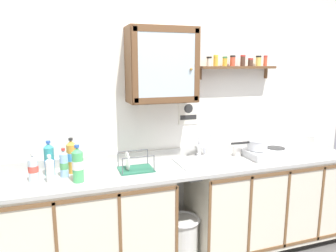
{
  "coord_description": "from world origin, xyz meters",
  "views": [
    {
      "loc": [
        -1.07,
        -2.21,
        1.81
      ],
      "look_at": [
        -0.18,
        0.42,
        1.26
      ],
      "focal_mm": 34.02,
      "sensor_mm": 36.0,
      "label": 1
    }
  ],
  "objects_px": {
    "saucepan": "(257,144)",
    "bottle_detergent_teal_1": "(49,160)",
    "trash_bin": "(183,240)",
    "dish_rack": "(134,167)",
    "bottle_opaque_white_4": "(50,170)",
    "hot_plate_stove": "(268,153)",
    "warning_sign": "(188,112)",
    "mug": "(237,151)",
    "bottle_soda_green_2": "(78,165)",
    "sink": "(207,163)",
    "bottle_juice_amber_5": "(72,157)",
    "bottle_water_clear_0": "(33,168)",
    "bottle_water_blue_3": "(64,164)",
    "wall_cabinet": "(162,65)"
  },
  "relations": [
    {
      "from": "bottle_detergent_teal_1",
      "to": "bottle_opaque_white_4",
      "type": "height_order",
      "value": "bottle_detergent_teal_1"
    },
    {
      "from": "hot_plate_stove",
      "to": "bottle_juice_amber_5",
      "type": "bearing_deg",
      "value": 175.81
    },
    {
      "from": "hot_plate_stove",
      "to": "warning_sign",
      "type": "distance_m",
      "value": 0.87
    },
    {
      "from": "hot_plate_stove",
      "to": "bottle_water_clear_0",
      "type": "distance_m",
      "value": 2.09
    },
    {
      "from": "hot_plate_stove",
      "to": "bottle_opaque_white_4",
      "type": "relative_size",
      "value": 2.07
    },
    {
      "from": "sink",
      "to": "bottle_water_blue_3",
      "type": "height_order",
      "value": "sink"
    },
    {
      "from": "saucepan",
      "to": "bottle_water_blue_3",
      "type": "distance_m",
      "value": 1.76
    },
    {
      "from": "bottle_detergent_teal_1",
      "to": "dish_rack",
      "type": "distance_m",
      "value": 0.68
    },
    {
      "from": "mug",
      "to": "bottle_soda_green_2",
      "type": "bearing_deg",
      "value": -171.96
    },
    {
      "from": "sink",
      "to": "warning_sign",
      "type": "relative_size",
      "value": 2.36
    },
    {
      "from": "dish_rack",
      "to": "trash_bin",
      "type": "bearing_deg",
      "value": -8.83
    },
    {
      "from": "saucepan",
      "to": "bottle_soda_green_2",
      "type": "relative_size",
      "value": 1.29
    },
    {
      "from": "bottle_juice_amber_5",
      "to": "trash_bin",
      "type": "xyz_separation_m",
      "value": [
        0.92,
        -0.17,
        -0.83
      ]
    },
    {
      "from": "mug",
      "to": "trash_bin",
      "type": "bearing_deg",
      "value": -166.12
    },
    {
      "from": "sink",
      "to": "warning_sign",
      "type": "xyz_separation_m",
      "value": [
        -0.09,
        0.25,
        0.45
      ]
    },
    {
      "from": "trash_bin",
      "to": "dish_rack",
      "type": "bearing_deg",
      "value": 171.17
    },
    {
      "from": "hot_plate_stove",
      "to": "bottle_water_blue_3",
      "type": "relative_size",
      "value": 1.89
    },
    {
      "from": "warning_sign",
      "to": "trash_bin",
      "type": "relative_size",
      "value": 0.54
    },
    {
      "from": "bottle_water_clear_0",
      "to": "bottle_detergent_teal_1",
      "type": "bearing_deg",
      "value": 43.51
    },
    {
      "from": "bottle_detergent_teal_1",
      "to": "bottle_soda_green_2",
      "type": "height_order",
      "value": "bottle_soda_green_2"
    },
    {
      "from": "bottle_water_blue_3",
      "to": "bottle_opaque_white_4",
      "type": "bearing_deg",
      "value": -138.11
    },
    {
      "from": "sink",
      "to": "bottle_detergent_teal_1",
      "type": "distance_m",
      "value": 1.37
    },
    {
      "from": "bottle_detergent_teal_1",
      "to": "bottle_opaque_white_4",
      "type": "distance_m",
      "value": 0.17
    },
    {
      "from": "hot_plate_stove",
      "to": "saucepan",
      "type": "height_order",
      "value": "saucepan"
    },
    {
      "from": "bottle_detergent_teal_1",
      "to": "bottle_soda_green_2",
      "type": "xyz_separation_m",
      "value": [
        0.21,
        -0.22,
        0.01
      ]
    },
    {
      "from": "sink",
      "to": "bottle_juice_amber_5",
      "type": "xyz_separation_m",
      "value": [
        -1.19,
        0.08,
        0.15
      ]
    },
    {
      "from": "hot_plate_stove",
      "to": "bottle_water_blue_3",
      "type": "xyz_separation_m",
      "value": [
        -1.87,
        0.05,
        0.07
      ]
    },
    {
      "from": "saucepan",
      "to": "bottle_water_blue_3",
      "type": "height_order",
      "value": "bottle_water_blue_3"
    },
    {
      "from": "dish_rack",
      "to": "bottle_juice_amber_5",
      "type": "bearing_deg",
      "value": 167.8
    },
    {
      "from": "bottle_juice_amber_5",
      "to": "trash_bin",
      "type": "relative_size",
      "value": 0.65
    },
    {
      "from": "bottle_detergent_teal_1",
      "to": "warning_sign",
      "type": "relative_size",
      "value": 1.16
    },
    {
      "from": "bottle_opaque_white_4",
      "to": "trash_bin",
      "type": "relative_size",
      "value": 0.47
    },
    {
      "from": "trash_bin",
      "to": "wall_cabinet",
      "type": "bearing_deg",
      "value": 121.14
    },
    {
      "from": "sink",
      "to": "bottle_juice_amber_5",
      "type": "height_order",
      "value": "bottle_juice_amber_5"
    },
    {
      "from": "bottle_water_clear_0",
      "to": "mug",
      "type": "xyz_separation_m",
      "value": [
        1.82,
        0.1,
        -0.05
      ]
    },
    {
      "from": "bottle_opaque_white_4",
      "to": "bottle_water_clear_0",
      "type": "bearing_deg",
      "value": 155.46
    },
    {
      "from": "sink",
      "to": "hot_plate_stove",
      "type": "bearing_deg",
      "value": -5.11
    },
    {
      "from": "bottle_water_blue_3",
      "to": "mug",
      "type": "distance_m",
      "value": 1.6
    },
    {
      "from": "bottle_detergent_teal_1",
      "to": "bottle_water_blue_3",
      "type": "relative_size",
      "value": 1.22
    },
    {
      "from": "bottle_soda_green_2",
      "to": "dish_rack",
      "type": "distance_m",
      "value": 0.49
    },
    {
      "from": "bottle_juice_amber_5",
      "to": "dish_rack",
      "type": "relative_size",
      "value": 1.03
    },
    {
      "from": "bottle_water_blue_3",
      "to": "dish_rack",
      "type": "xyz_separation_m",
      "value": [
        0.56,
        -0.03,
        -0.08
      ]
    },
    {
      "from": "bottle_water_clear_0",
      "to": "warning_sign",
      "type": "distance_m",
      "value": 1.45
    },
    {
      "from": "bottle_soda_green_2",
      "to": "wall_cabinet",
      "type": "bearing_deg",
      "value": 19.38
    },
    {
      "from": "bottle_detergent_teal_1",
      "to": "dish_rack",
      "type": "relative_size",
      "value": 1.0
    },
    {
      "from": "dish_rack",
      "to": "mug",
      "type": "relative_size",
      "value": 2.29
    },
    {
      "from": "bottle_opaque_white_4",
      "to": "bottle_juice_amber_5",
      "type": "bearing_deg",
      "value": 46.04
    },
    {
      "from": "saucepan",
      "to": "bottle_detergent_teal_1",
      "type": "distance_m",
      "value": 1.87
    },
    {
      "from": "saucepan",
      "to": "trash_bin",
      "type": "relative_size",
      "value": 0.83
    },
    {
      "from": "hot_plate_stove",
      "to": "bottle_detergent_teal_1",
      "type": "bearing_deg",
      "value": 176.39
    }
  ]
}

